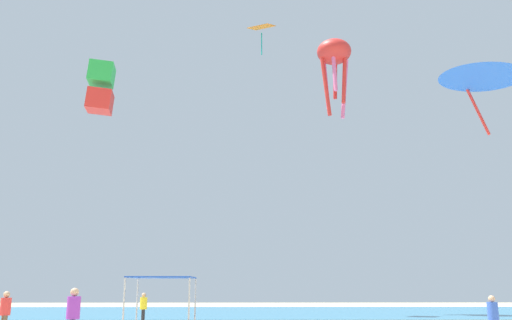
# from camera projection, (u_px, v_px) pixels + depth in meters

# --- Properties ---
(ocean_strip) EXTENTS (110.00, 22.87, 0.03)m
(ocean_strip) POSITION_uv_depth(u_px,v_px,m) (243.00, 312.00, 44.41)
(ocean_strip) COLOR teal
(ocean_strip) RESTS_ON ground
(canopy_tent) EXTENTS (2.71, 2.89, 2.39)m
(canopy_tent) POSITION_uv_depth(u_px,v_px,m) (162.00, 280.00, 24.01)
(canopy_tent) COLOR #B2B2B7
(canopy_tent) RESTS_ON ground
(person_near_tent) EXTENTS (0.42, 0.42, 1.78)m
(person_near_tent) POSITION_uv_depth(u_px,v_px,m) (5.00, 309.00, 22.77)
(person_near_tent) COLOR brown
(person_near_tent) RESTS_ON ground
(person_leftmost) EXTENTS (0.39, 0.42, 1.65)m
(person_leftmost) POSITION_uv_depth(u_px,v_px,m) (493.00, 314.00, 20.22)
(person_leftmost) COLOR #33384C
(person_leftmost) RESTS_ON ground
(person_rightmost) EXTENTS (0.46, 0.49, 1.92)m
(person_rightmost) POSITION_uv_depth(u_px,v_px,m) (73.00, 312.00, 18.92)
(person_rightmost) COLOR #33384C
(person_rightmost) RESTS_ON ground
(person_far_shore) EXTENTS (0.39, 0.42, 1.64)m
(person_far_shore) POSITION_uv_depth(u_px,v_px,m) (143.00, 305.00, 30.56)
(person_far_shore) COLOR black
(person_far_shore) RESTS_ON ground
(kite_delta_blue) EXTENTS (5.06, 5.03, 3.52)m
(kite_delta_blue) POSITION_uv_depth(u_px,v_px,m) (481.00, 71.00, 28.80)
(kite_delta_blue) COLOR blue
(kite_box_green) EXTENTS (1.81, 1.72, 3.38)m
(kite_box_green) POSITION_uv_depth(u_px,v_px,m) (101.00, 88.00, 36.11)
(kite_box_green) COLOR green
(kite_diamond_orange) EXTENTS (2.43, 2.39, 2.81)m
(kite_diamond_orange) POSITION_uv_depth(u_px,v_px,m) (262.00, 28.00, 45.70)
(kite_diamond_orange) COLOR orange
(kite_octopus_red) EXTENTS (3.36, 3.36, 6.80)m
(kite_octopus_red) POSITION_uv_depth(u_px,v_px,m) (334.00, 56.00, 46.56)
(kite_octopus_red) COLOR red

